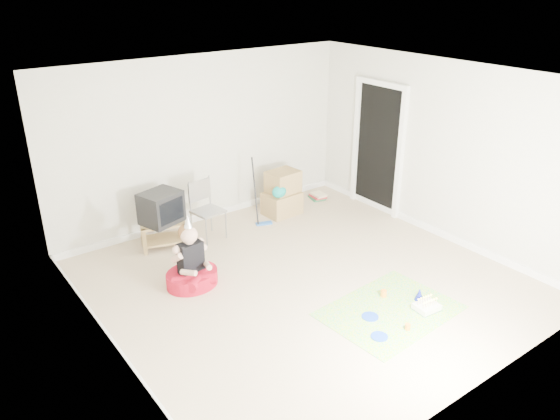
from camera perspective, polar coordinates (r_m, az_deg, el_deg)
ground at (r=7.12m, az=2.58°, el=-7.50°), size 5.00×5.00×0.00m
doorway_recess at (r=9.07m, az=10.23°, el=6.26°), size 0.02×0.90×2.05m
tv_stand at (r=8.04m, az=-12.09°, el=-2.25°), size 0.72×0.57×0.39m
crt_tv at (r=7.88m, az=-12.33°, el=0.26°), size 0.64×0.58×0.46m
folding_chair at (r=8.10m, az=-7.52°, el=-0.12°), size 0.47×0.45×0.91m
cardboard_boxes at (r=8.91m, az=0.23°, el=1.69°), size 0.61×0.48×0.72m
floor_mop at (r=8.55m, az=-1.71°, el=0.10°), size 0.27×0.34×1.04m
book_pile at (r=9.64m, az=3.94°, el=1.47°), size 0.29×0.34×0.10m
seated_woman at (r=7.04m, az=-9.23°, el=-6.19°), size 0.74×0.74×0.98m
party_mat at (r=6.69m, az=11.38°, el=-10.27°), size 1.64×1.24×0.01m
birthday_cake at (r=6.77m, az=15.07°, el=-9.80°), size 0.30×0.25×0.14m
blue_plate_near at (r=6.53m, az=9.40°, el=-10.93°), size 0.20×0.20×0.01m
blue_plate_far at (r=6.23m, az=10.34°, el=-12.87°), size 0.22×0.22×0.01m
orange_cup_near at (r=6.91m, az=10.78°, el=-8.55°), size 0.10×0.10×0.08m
orange_cup_far at (r=6.39m, az=13.19°, el=-11.80°), size 0.07×0.07×0.07m
blue_party_hat at (r=6.91m, az=14.36°, el=-8.51°), size 0.14×0.14×0.16m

